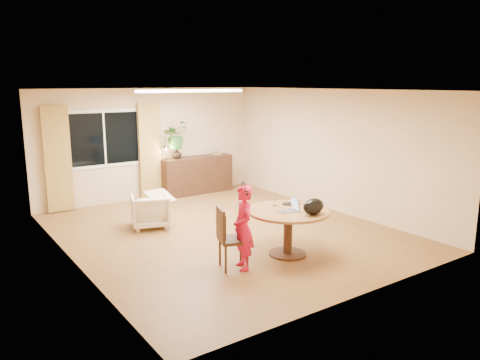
# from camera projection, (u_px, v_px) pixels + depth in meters

# --- Properties ---
(floor) EXTENTS (6.50, 6.50, 0.00)m
(floor) POSITION_uv_depth(u_px,v_px,m) (225.00, 231.00, 8.73)
(floor) COLOR brown
(floor) RESTS_ON ground
(ceiling) EXTENTS (6.50, 6.50, 0.00)m
(ceiling) POSITION_uv_depth(u_px,v_px,m) (224.00, 90.00, 8.20)
(ceiling) COLOR white
(ceiling) RESTS_ON wall_back
(wall_back) EXTENTS (5.50, 0.00, 5.50)m
(wall_back) POSITION_uv_depth(u_px,v_px,m) (150.00, 144.00, 11.08)
(wall_back) COLOR tan
(wall_back) RESTS_ON floor
(wall_left) EXTENTS (0.00, 6.50, 6.50)m
(wall_left) POSITION_uv_depth(u_px,v_px,m) (69.00, 181.00, 6.93)
(wall_left) COLOR tan
(wall_left) RESTS_ON floor
(wall_right) EXTENTS (0.00, 6.50, 6.50)m
(wall_right) POSITION_uv_depth(u_px,v_px,m) (332.00, 151.00, 10.00)
(wall_right) COLOR tan
(wall_right) RESTS_ON floor
(window) EXTENTS (1.70, 0.03, 1.30)m
(window) POSITION_uv_depth(u_px,v_px,m) (104.00, 139.00, 10.41)
(window) COLOR white
(window) RESTS_ON wall_back
(curtain_left) EXTENTS (0.55, 0.08, 2.25)m
(curtain_left) POSITION_uv_depth(u_px,v_px,m) (58.00, 159.00, 9.84)
(curtain_left) COLOR olive
(curtain_left) RESTS_ON wall_back
(curtain_right) EXTENTS (0.55, 0.08, 2.25)m
(curtain_right) POSITION_uv_depth(u_px,v_px,m) (150.00, 151.00, 11.01)
(curtain_right) COLOR olive
(curtain_right) RESTS_ON wall_back
(ceiling_panel) EXTENTS (2.20, 0.35, 0.05)m
(ceiling_panel) POSITION_uv_depth(u_px,v_px,m) (191.00, 91.00, 9.17)
(ceiling_panel) COLOR white
(ceiling_panel) RESTS_ON ceiling
(dining_table) EXTENTS (1.31, 1.31, 0.75)m
(dining_table) POSITION_uv_depth(u_px,v_px,m) (288.00, 220.00, 7.45)
(dining_table) COLOR brown
(dining_table) RESTS_ON floor
(dining_chair) EXTENTS (0.55, 0.53, 0.94)m
(dining_chair) POSITION_uv_depth(u_px,v_px,m) (233.00, 238.00, 6.94)
(dining_chair) COLOR black
(dining_chair) RESTS_ON floor
(child) EXTENTS (0.53, 0.42, 1.27)m
(child) POSITION_uv_depth(u_px,v_px,m) (243.00, 228.00, 6.89)
(child) COLOR red
(child) RESTS_ON floor
(laptop) EXTENTS (0.37, 0.27, 0.22)m
(laptop) POSITION_uv_depth(u_px,v_px,m) (287.00, 205.00, 7.31)
(laptop) COLOR #B7B7BC
(laptop) RESTS_ON dining_table
(tumbler) EXTENTS (0.10, 0.10, 0.11)m
(tumbler) POSITION_uv_depth(u_px,v_px,m) (275.00, 202.00, 7.68)
(tumbler) COLOR white
(tumbler) RESTS_ON dining_table
(wine_glass) EXTENTS (0.07, 0.07, 0.18)m
(wine_glass) POSITION_uv_depth(u_px,v_px,m) (301.00, 199.00, 7.78)
(wine_glass) COLOR white
(wine_glass) RESTS_ON dining_table
(pot_lid) EXTENTS (0.27, 0.27, 0.04)m
(pot_lid) POSITION_uv_depth(u_px,v_px,m) (289.00, 203.00, 7.78)
(pot_lid) COLOR white
(pot_lid) RESTS_ON dining_table
(handbag) EXTENTS (0.42, 0.29, 0.25)m
(handbag) POSITION_uv_depth(u_px,v_px,m) (313.00, 207.00, 7.14)
(handbag) COLOR black
(handbag) RESTS_ON dining_table
(armchair) EXTENTS (0.86, 0.88, 0.64)m
(armchair) POSITION_uv_depth(u_px,v_px,m) (150.00, 211.00, 8.96)
(armchair) COLOR beige
(armchair) RESTS_ON floor
(throw) EXTENTS (0.48, 0.57, 0.03)m
(throw) POSITION_uv_depth(u_px,v_px,m) (160.00, 192.00, 9.00)
(throw) COLOR beige
(throw) RESTS_ON armchair
(sideboard) EXTENTS (1.84, 0.45, 0.92)m
(sideboard) POSITION_uv_depth(u_px,v_px,m) (197.00, 175.00, 11.68)
(sideboard) COLOR black
(sideboard) RESTS_ON floor
(vase) EXTENTS (0.30, 0.30, 0.25)m
(vase) POSITION_uv_depth(u_px,v_px,m) (177.00, 154.00, 11.26)
(vase) COLOR black
(vase) RESTS_ON sideboard
(bouquet) EXTENTS (0.72, 0.66, 0.66)m
(bouquet) POSITION_uv_depth(u_px,v_px,m) (176.00, 135.00, 11.16)
(bouquet) COLOR #346F29
(bouquet) RESTS_ON vase
(book_stack) EXTENTS (0.22, 0.17, 0.09)m
(book_stack) POSITION_uv_depth(u_px,v_px,m) (217.00, 153.00, 11.91)
(book_stack) COLOR brown
(book_stack) RESTS_ON sideboard
(desk_lamp) EXTENTS (0.16, 0.16, 0.36)m
(desk_lamp) POSITION_uv_depth(u_px,v_px,m) (166.00, 153.00, 11.04)
(desk_lamp) COLOR black
(desk_lamp) RESTS_ON sideboard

